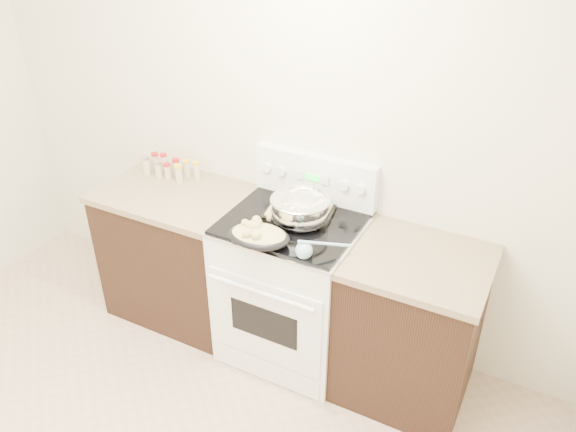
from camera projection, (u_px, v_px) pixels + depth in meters
The scene contains 9 objects.
counter_left at pixel (181, 252), 3.72m from camera, with size 0.93×0.67×0.92m.
counter_right at pixel (410, 326), 3.10m from camera, with size 0.73×0.67×0.92m.
kitchen_range at pixel (292, 285), 3.37m from camera, with size 0.78×0.73×1.22m.
mixing_bowl at pixel (300, 210), 3.08m from camera, with size 0.40×0.40×0.19m.
roasting_pan at pixel (258, 235), 2.92m from camera, with size 0.36×0.27×0.12m.
baking_sheet at pixel (299, 211), 3.19m from camera, with size 0.42×0.32×0.06m.
wooden_spoon at pixel (275, 216), 3.16m from camera, with size 0.11×0.24×0.04m.
blue_ladle at pixel (306, 250), 2.82m from camera, with size 0.25×0.21×0.11m.
spice_jars at pixel (169, 167), 3.64m from camera, with size 0.39×0.14×0.13m.
Camera 1 is at (1.57, -0.97, 2.57)m, focal length 35.00 mm.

